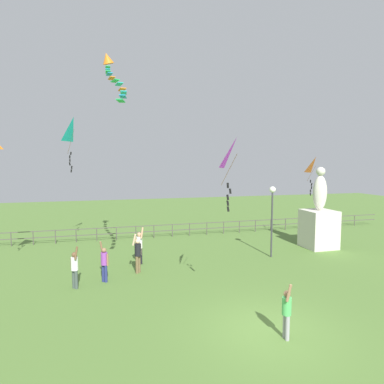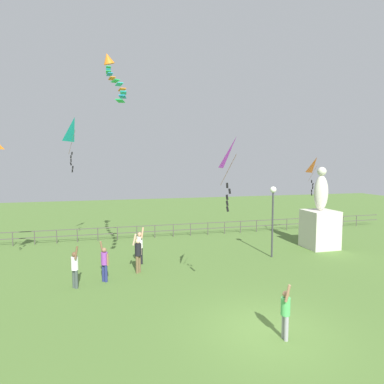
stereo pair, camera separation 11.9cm
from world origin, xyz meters
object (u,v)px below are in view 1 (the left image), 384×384
Objects in this scene: statue_monument at (319,223)px; person_1 at (104,262)px; person_2 at (287,311)px; person_4 at (75,267)px; person_3 at (139,245)px; streamer_kite at (109,62)px; person_0 at (138,253)px; lamppost at (272,205)px; kite_0 at (237,156)px; kite_2 at (315,167)px; kite_1 at (74,132)px.

statue_monument is 13.68m from person_1.
person_2 is 0.96× the size of person_4.
person_2 is (5.49, -6.42, -0.03)m from person_1.
person_3 is 0.29× the size of streamer_kite.
person_0 is 8.23m from person_2.
lamppost reaches higher than person_1.
person_3 is 0.75× the size of kite_0.
lamppost is 1.60× the size of kite_2.
person_1 is (-1.60, -0.84, -0.07)m from person_0.
person_2 is at bearing -61.84° from person_0.
person_4 is (-6.73, 5.95, 0.04)m from person_2.
statue_monument is 16.64m from kite_1.
kite_2 is (12.33, 3.19, 4.21)m from person_0.
person_0 is at bearing 118.16° from person_2.
person_1 is 0.69× the size of kite_0.
person_4 is at bearing -116.06° from streamer_kite.
kite_0 reaches higher than statue_monument.
kite_1 is (-1.74, 6.54, 6.49)m from person_1.
kite_0 is 0.80× the size of kite_1.
person_1 is 1.03× the size of person_2.
lamppost is 9.16m from person_2.
person_4 is at bearing -168.99° from lamppost.
person_3 is at bearing 175.01° from lamppost.
person_0 is 0.59× the size of kite_1.
statue_monument is at bearing 11.51° from person_1.
lamppost is 7.85m from person_3.
person_0 is 0.74× the size of kite_0.
person_1 is at bearing 130.54° from person_2.
kite_1 is 1.32× the size of kite_2.
kite_0 reaches higher than kite_2.
lamppost is at bearing -23.97° from kite_1.
lamppost is 0.58× the size of streamer_kite.
person_1 is 10.22m from streamer_kite.
lamppost is 8.07m from person_0.
person_0 is 0.28× the size of streamer_kite.
person_3 is at bearing -50.30° from kite_1.
person_2 is 8.98m from person_4.
statue_monument is at bearing 37.61° from kite_0.
person_4 is at bearing -85.93° from kite_1.
kite_2 is 0.37× the size of streamer_kite.
statue_monument is 2.75× the size of person_4.
person_3 is at bearing 116.35° from kite_0.
kite_0 is 9.53m from streamer_kite.
streamer_kite is (2.16, -3.61, 3.30)m from kite_1.
lamppost is at bearing 9.67° from person_1.
person_3 is (-11.57, -0.47, -0.61)m from statue_monument.
lamppost reaches higher than person_0.
kite_2 reaches higher than person_4.
person_3 is at bearing 41.73° from person_4.
streamer_kite is at bearing -59.10° from kite_1.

